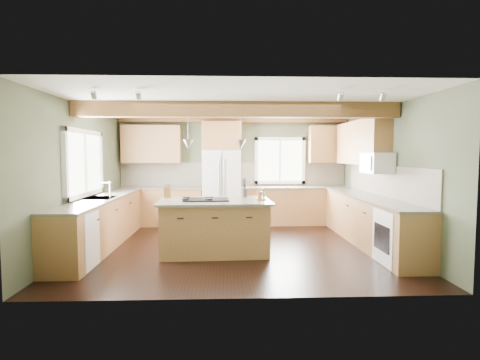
{
  "coord_description": "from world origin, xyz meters",
  "views": [
    {
      "loc": [
        -0.22,
        -6.83,
        1.72
      ],
      "look_at": [
        0.07,
        0.3,
        1.22
      ],
      "focal_mm": 28.0,
      "sensor_mm": 36.0,
      "label": 1
    }
  ],
  "objects": [
    {
      "name": "window_left",
      "position": [
        -2.78,
        0.05,
        1.55
      ],
      "size": [
        0.04,
        1.6,
        1.05
      ],
      "primitive_type": "cube",
      "color": "white",
      "rests_on": "wall_left"
    },
    {
      "name": "sink",
      "position": [
        -2.5,
        0.05,
        0.91
      ],
      "size": [
        0.5,
        0.65,
        0.03
      ],
      "primitive_type": "cube",
      "color": "#262628",
      "rests_on": "counter_left"
    },
    {
      "name": "pendant_right",
      "position": [
        0.05,
        -0.36,
        1.88
      ],
      "size": [
        0.18,
        0.18,
        0.16
      ],
      "primitive_type": "cone",
      "rotation": [
        3.14,
        0.0,
        0.0
      ],
      "color": "#B2B2B7",
      "rests_on": "ceiling"
    },
    {
      "name": "window_back",
      "position": [
        1.15,
        2.48,
        1.55
      ],
      "size": [
        1.1,
        0.04,
        1.0
      ],
      "primitive_type": "cube",
      "color": "white",
      "rests_on": "wall_back"
    },
    {
      "name": "pendant_left",
      "position": [
        -0.85,
        -0.39,
        1.88
      ],
      "size": [
        0.18,
        0.18,
        0.16
      ],
      "primitive_type": "cone",
      "rotation": [
        3.14,
        0.0,
        0.0
      ],
      "color": "#B2B2B7",
      "rests_on": "ceiling"
    },
    {
      "name": "oven",
      "position": [
        2.49,
        -1.25,
        0.43
      ],
      "size": [
        0.6,
        0.72,
        0.84
      ],
      "primitive_type": "cube",
      "color": "white",
      "rests_on": "floor"
    },
    {
      "name": "counter_left",
      "position": [
        -2.5,
        0.05,
        0.9
      ],
      "size": [
        0.64,
        3.74,
        0.04
      ],
      "primitive_type": "cube",
      "color": "#484235",
      "rests_on": "base_cab_left"
    },
    {
      "name": "wall_back",
      "position": [
        0.0,
        2.5,
        1.3
      ],
      "size": [
        5.6,
        0.0,
        5.6
      ],
      "primitive_type": "plane",
      "rotation": [
        1.57,
        0.0,
        0.0
      ],
      "color": "#434934",
      "rests_on": "ground"
    },
    {
      "name": "upper_cab_over_fridge",
      "position": [
        -0.3,
        2.33,
        2.15
      ],
      "size": [
        0.96,
        0.35,
        0.7
      ],
      "primitive_type": "cube",
      "color": "brown",
      "rests_on": "wall_back"
    },
    {
      "name": "island_top",
      "position": [
        -0.4,
        -0.37,
        0.9
      ],
      "size": [
        1.95,
        1.28,
        0.04
      ],
      "primitive_type": "cube",
      "rotation": [
        0.0,
        0.0,
        0.04
      ],
      "color": "#484235",
      "rests_on": "island"
    },
    {
      "name": "base_cab_right",
      "position": [
        2.5,
        0.05,
        0.44
      ],
      "size": [
        0.6,
        3.7,
        0.88
      ],
      "primitive_type": "cube",
      "color": "brown",
      "rests_on": "floor"
    },
    {
      "name": "backsplash_right",
      "position": [
        2.78,
        0.05,
        1.21
      ],
      "size": [
        0.03,
        3.7,
        0.58
      ],
      "primitive_type": "cube",
      "color": "brown",
      "rests_on": "wall_right"
    },
    {
      "name": "soffit_trim",
      "position": [
        0.0,
        2.4,
        2.54
      ],
      "size": [
        5.55,
        0.2,
        0.1
      ],
      "primitive_type": "cube",
      "color": "#503216",
      "rests_on": "ceiling"
    },
    {
      "name": "upper_cab_right",
      "position": [
        2.62,
        0.9,
        1.95
      ],
      "size": [
        0.35,
        2.2,
        0.9
      ],
      "primitive_type": "cube",
      "color": "brown",
      "rests_on": "wall_right"
    },
    {
      "name": "refrigerator",
      "position": [
        -0.3,
        2.12,
        0.9
      ],
      "size": [
        0.9,
        0.74,
        1.8
      ],
      "primitive_type": "cube",
      "color": "silver",
      "rests_on": "floor"
    },
    {
      "name": "counter_back_left",
      "position": [
        -1.79,
        2.2,
        0.9
      ],
      "size": [
        2.06,
        0.64,
        0.04
      ],
      "primitive_type": "cube",
      "color": "#484235",
      "rests_on": "base_cab_back_left"
    },
    {
      "name": "base_cab_back_right",
      "position": [
        1.49,
        2.2,
        0.44
      ],
      "size": [
        2.62,
        0.6,
        0.88
      ],
      "primitive_type": "cube",
      "color": "brown",
      "rests_on": "floor"
    },
    {
      "name": "utensil_crock",
      "position": [
        0.13,
        0.04,
        1.0
      ],
      "size": [
        0.13,
        0.13,
        0.16
      ],
      "primitive_type": "cylinder",
      "rotation": [
        0.0,
        0.0,
        -0.05
      ],
      "color": "#38332D",
      "rests_on": "island_top"
    },
    {
      "name": "upper_cab_back_left",
      "position": [
        -1.99,
        2.33,
        1.95
      ],
      "size": [
        1.4,
        0.35,
        0.9
      ],
      "primitive_type": "cube",
      "color": "brown",
      "rests_on": "wall_back"
    },
    {
      "name": "island",
      "position": [
        -0.4,
        -0.37,
        0.44
      ],
      "size": [
        1.83,
        1.16,
        0.88
      ],
      "primitive_type": "cube",
      "rotation": [
        0.0,
        0.0,
        0.04
      ],
      "color": "olive",
      "rests_on": "floor"
    },
    {
      "name": "ceiling",
      "position": [
        0.0,
        0.0,
        2.6
      ],
      "size": [
        5.6,
        5.6,
        0.0
      ],
      "primitive_type": "plane",
      "rotation": [
        3.14,
        0.0,
        0.0
      ],
      "color": "silver",
      "rests_on": "wall_back"
    },
    {
      "name": "base_cab_back_left",
      "position": [
        -1.79,
        2.2,
        0.44
      ],
      "size": [
        2.02,
        0.6,
        0.88
      ],
      "primitive_type": "cube",
      "color": "brown",
      "rests_on": "floor"
    },
    {
      "name": "ceiling_beam",
      "position": [
        0.0,
        -0.37,
        2.47
      ],
      "size": [
        5.55,
        0.26,
        0.26
      ],
      "primitive_type": "cube",
      "color": "#503216",
      "rests_on": "ceiling"
    },
    {
      "name": "counter_right",
      "position": [
        2.5,
        0.05,
        0.9
      ],
      "size": [
        0.64,
        3.74,
        0.04
      ],
      "primitive_type": "cube",
      "color": "#484235",
      "rests_on": "base_cab_right"
    },
    {
      "name": "counter_back_right",
      "position": [
        1.49,
        2.2,
        0.9
      ],
      "size": [
        2.66,
        0.64,
        0.04
      ],
      "primitive_type": "cube",
      "color": "#484235",
      "rests_on": "base_cab_back_right"
    },
    {
      "name": "microwave",
      "position": [
        2.58,
        -0.05,
        1.55
      ],
      "size": [
        0.4,
        0.7,
        0.38
      ],
      "primitive_type": "cube",
      "color": "white",
      "rests_on": "wall_right"
    },
    {
      "name": "wall_right",
      "position": [
        2.8,
        0.0,
        1.3
      ],
      "size": [
        0.0,
        5.0,
        5.0
      ],
      "primitive_type": "plane",
      "rotation": [
        1.57,
        0.0,
        -1.57
      ],
      "color": "#434934",
      "rests_on": "ground"
    },
    {
      "name": "upper_cab_back_corner",
      "position": [
        2.3,
        2.33,
        1.95
      ],
      "size": [
        0.9,
        0.35,
        0.9
      ],
      "primitive_type": "cube",
      "color": "brown",
      "rests_on": "wall_back"
    },
    {
      "name": "wall_left",
      "position": [
        -2.8,
        0.0,
        1.3
      ],
      "size": [
        0.0,
        5.0,
        5.0
      ],
      "primitive_type": "plane",
      "rotation": [
        1.57,
        0.0,
        1.57
      ],
      "color": "#434934",
      "rests_on": "ground"
    },
    {
      "name": "bottle_tray",
      "position": [
        0.41,
        -0.39,
        1.02
      ],
      "size": [
        0.25,
        0.25,
        0.19
      ],
      "primitive_type": null,
      "rotation": [
        0.0,
        0.0,
        -0.21
      ],
      "color": "brown",
      "rests_on": "island_top"
    },
    {
      "name": "cooktop",
      "position": [
        -0.55,
        -0.38,
        0.93
      ],
      "size": [
        0.79,
        0.55,
        0.02
      ],
      "primitive_type": "cube",
      "rotation": [
        0.0,
        0.0,
        0.04
      ],
      "color": "black",
      "rests_on": "island_top"
    },
    {
      "name": "knife_block",
      "position": [
        -1.27,
        -0.0,
        1.02
      ],
      "size": [
        0.12,
        0.1,
        0.2
      ],
      "primitive_type": "cube",
      "rotation": [
        0.0,
        0.0,
        0.04
      ],
      "color": "brown",
      "rests_on": "island_top"
    },
    {
      "name": "floor",
      "position": [
        0.0,
        0.0,
        0.0
      ],
      "size": [
        5.6,
        5.6,
        0.0
      ],
      "primitive_type": "plane",
      "color": "black",
      "rests_on": "ground"
    },
    {
      "name": "dishwasher",
      "position": [
        -2.49,
        -1.25,
        0.43
      ],
      "size": [
        0.6,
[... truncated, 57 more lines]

